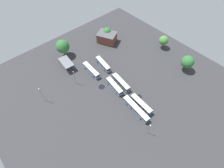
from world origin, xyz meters
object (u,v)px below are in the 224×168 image
object	(u,v)px
bus_row2_slot2	(141,104)
bus_row1_slot2	(121,83)
bus_row1_slot1	(114,86)
tree_northeast	(164,40)
tree_north_edge	(188,62)
lamp_post_near_entrance	(42,94)
bus_row2_slot1	(136,109)
bus_row0_slot2	(103,64)
maintenance_shelter	(66,62)
lamp_post_mid_lot	(75,77)
lamp_post_by_building	(149,129)
bus_row0_slot0	(91,70)
tree_northwest	(63,46)
tree_south_edge	(107,32)
depot_building	(107,37)

from	to	relation	value
bus_row2_slot2	bus_row1_slot2	bearing A→B (deg)	173.03
bus_row1_slot1	tree_northeast	xyz separation A→B (m)	(-3.71, 43.11, 3.47)
tree_north_edge	lamp_post_near_entrance	bearing A→B (deg)	-116.29
bus_row2_slot1	tree_northeast	xyz separation A→B (m)	(-19.73, 44.52, 3.47)
lamp_post_near_entrance	bus_row2_slot2	bearing A→B (deg)	43.86
bus_row0_slot2	maintenance_shelter	distance (m)	20.07
bus_row2_slot1	tree_northeast	world-z (taller)	tree_northeast
maintenance_shelter	tree_northeast	world-z (taller)	tree_northeast
lamp_post_mid_lot	lamp_post_by_building	xyz separation A→B (m)	(42.17, 7.33, -0.79)
bus_row0_slot0	bus_row2_slot2	size ratio (longest dim) A/B	1.02
bus_row0_slot0	tree_northeast	distance (m)	47.04
lamp_post_by_building	tree_northwest	size ratio (longest dim) A/B	0.72
bus_row0_slot2	tree_northeast	bearing A→B (deg)	72.53
tree_north_edge	tree_northwest	bearing A→B (deg)	-141.43
bus_row1_slot2	lamp_post_near_entrance	world-z (taller)	lamp_post_near_entrance
lamp_post_by_building	tree_north_edge	world-z (taller)	tree_north_edge
bus_row2_slot1	bus_row2_slot2	distance (m)	3.57
bus_row1_slot2	tree_north_edge	size ratio (longest dim) A/B	1.32
bus_row0_slot2	maintenance_shelter	size ratio (longest dim) A/B	1.17
bus_row0_slot0	lamp_post_near_entrance	bearing A→B (deg)	-91.41
bus_row1_slot1	lamp_post_near_entrance	world-z (taller)	lamp_post_near_entrance
bus_row0_slot2	lamp_post_near_entrance	bearing A→B (deg)	-92.38
bus_row1_slot1	bus_row1_slot2	xyz separation A→B (m)	(0.53, 4.06, 0.00)
maintenance_shelter	lamp_post_mid_lot	bearing A→B (deg)	-13.12
tree_south_edge	tree_northeast	bearing A→B (deg)	33.94
bus_row1_slot1	tree_northeast	distance (m)	43.41
bus_row0_slot0	maintenance_shelter	size ratio (longest dim) A/B	1.23
lamp_post_near_entrance	lamp_post_by_building	size ratio (longest dim) A/B	1.25
bus_row2_slot2	depot_building	xyz separation A→B (m)	(-46.75, 19.38, 1.28)
depot_building	lamp_post_by_building	distance (m)	63.32
maintenance_shelter	tree_south_edge	distance (m)	33.55
lamp_post_mid_lot	tree_northeast	size ratio (longest dim) A/B	1.12
bus_row2_slot2	lamp_post_near_entrance	distance (m)	45.97
depot_building	tree_south_edge	distance (m)	3.64
bus_row1_slot2	tree_north_edge	world-z (taller)	tree_north_edge
lamp_post_mid_lot	tree_northeast	xyz separation A→B (m)	(11.80, 55.75, 0.31)
bus_row1_slot1	bus_row2_slot2	size ratio (longest dim) A/B	0.96
bus_row0_slot0	bus_row2_slot2	xyz separation A→B (m)	(32.38, 4.25, -0.00)
bus_row2_slot1	lamp_post_by_building	xyz separation A→B (m)	(10.64, -3.91, 2.37)
bus_row0_slot0	tree_north_edge	world-z (taller)	tree_north_edge
lamp_post_near_entrance	tree_south_edge	size ratio (longest dim) A/B	1.19
tree_south_edge	depot_building	bearing A→B (deg)	-45.73
lamp_post_by_building	tree_northwest	distance (m)	64.31
bus_row2_slot2	tree_north_edge	world-z (taller)	tree_north_edge
bus_row0_slot0	lamp_post_by_building	xyz separation A→B (m)	(42.96, -3.23, 2.37)
bus_row1_slot1	bus_row2_slot2	world-z (taller)	same
bus_row2_slot2	tree_northwest	size ratio (longest dim) A/B	1.17
depot_building	tree_northwest	distance (m)	28.04
bus_row0_slot0	maintenance_shelter	bearing A→B (deg)	-147.99
bus_row2_slot1	lamp_post_mid_lot	bearing A→B (deg)	-160.39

